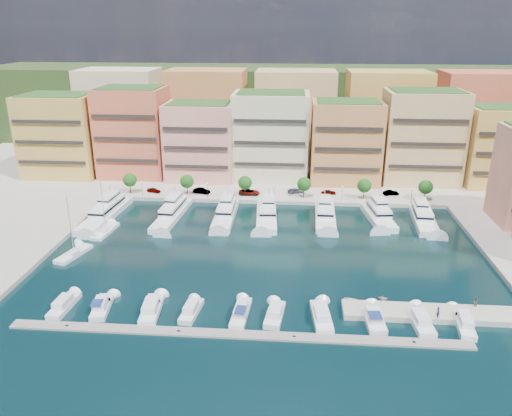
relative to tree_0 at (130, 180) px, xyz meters
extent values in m
plane|color=black|center=(40.00, -33.50, -4.74)|extent=(400.00, 400.00, 0.00)
cube|color=#9E998E|center=(40.00, 28.50, -4.74)|extent=(220.00, 64.00, 2.00)
cube|color=#1C3114|center=(40.00, 76.50, -4.74)|extent=(240.00, 40.00, 58.00)
cube|color=gray|center=(37.00, -63.50, -4.74)|extent=(72.00, 2.20, 0.35)
cube|color=#9E998E|center=(70.00, -55.50, -4.74)|extent=(32.00, 5.00, 2.00)
cube|color=gold|center=(-26.00, 16.50, 8.26)|extent=(22.00, 16.00, 24.00)
cube|color=black|center=(-26.00, 8.25, 8.26)|extent=(20.24, 0.50, 0.90)
cube|color=#264C1E|center=(-26.00, 16.50, 20.66)|extent=(19.36, 14.08, 0.80)
cube|color=#DC5849|center=(-4.00, 18.50, 9.26)|extent=(20.00, 16.00, 26.00)
cube|color=black|center=(-4.00, 10.25, 9.26)|extent=(18.40, 0.50, 0.90)
cube|color=#264C1E|center=(-4.00, 18.50, 22.66)|extent=(17.60, 14.08, 0.80)
cube|color=#F5A589|center=(17.00, 16.50, 7.26)|extent=(20.00, 15.00, 22.00)
cube|color=black|center=(17.00, 8.75, 7.26)|extent=(18.40, 0.50, 0.90)
cube|color=#264C1E|center=(17.00, 16.50, 18.66)|extent=(17.60, 13.20, 0.80)
cube|color=beige|center=(38.00, 18.50, 8.76)|extent=(22.00, 16.00, 25.00)
cube|color=black|center=(38.00, 10.25, 8.76)|extent=(20.24, 0.50, 0.90)
cube|color=#264C1E|center=(38.00, 18.50, 21.66)|extent=(19.36, 14.08, 0.80)
cube|color=#BE7C47|center=(60.00, 16.50, 7.76)|extent=(20.00, 15.00, 23.00)
cube|color=black|center=(60.00, 8.75, 7.76)|extent=(18.40, 0.50, 0.90)
cube|color=#264C1E|center=(60.00, 16.50, 19.66)|extent=(17.60, 13.20, 0.80)
cube|color=#D4BE70|center=(82.00, 18.50, 9.26)|extent=(22.00, 16.00, 26.00)
cube|color=black|center=(82.00, 10.25, 9.26)|extent=(20.24, 0.50, 0.90)
cube|color=#264C1E|center=(82.00, 18.50, 22.66)|extent=(19.36, 14.08, 0.80)
cube|color=gold|center=(104.00, 16.50, 7.26)|extent=(20.00, 15.00, 22.00)
cube|color=black|center=(104.00, 8.75, 7.26)|extent=(18.40, 0.50, 0.90)
cube|color=#264C1E|center=(104.00, 16.50, 18.66)|extent=(17.60, 13.20, 0.80)
cube|color=beige|center=(-15.00, 40.50, 11.26)|extent=(26.00, 18.00, 30.00)
cube|color=#BE7C47|center=(15.00, 40.50, 11.26)|extent=(26.00, 18.00, 30.00)
cube|color=#D4BE70|center=(45.00, 40.50, 11.26)|extent=(26.00, 18.00, 30.00)
cube|color=gold|center=(75.00, 40.50, 11.26)|extent=(26.00, 18.00, 30.00)
cube|color=#DC5849|center=(105.00, 40.50, 11.26)|extent=(26.00, 18.00, 30.00)
cylinder|color=#473323|center=(0.00, 0.00, -2.24)|extent=(0.24, 0.24, 3.00)
sphere|color=#1B4D16|center=(0.00, 0.00, 0.01)|extent=(3.80, 3.80, 3.80)
cylinder|color=#473323|center=(16.00, 0.00, -2.24)|extent=(0.24, 0.24, 3.00)
sphere|color=#1B4D16|center=(16.00, 0.00, 0.01)|extent=(3.80, 3.80, 3.80)
cylinder|color=#473323|center=(32.00, 0.00, -2.24)|extent=(0.24, 0.24, 3.00)
sphere|color=#1B4D16|center=(32.00, 0.00, 0.01)|extent=(3.80, 3.80, 3.80)
cylinder|color=#473323|center=(48.00, 0.00, -2.24)|extent=(0.24, 0.24, 3.00)
sphere|color=#1B4D16|center=(48.00, 0.00, 0.01)|extent=(3.80, 3.80, 3.80)
cylinder|color=#473323|center=(64.00, 0.00, -2.24)|extent=(0.24, 0.24, 3.00)
sphere|color=#1B4D16|center=(64.00, 0.00, 0.01)|extent=(3.80, 3.80, 3.80)
cylinder|color=#473323|center=(80.00, 0.00, -2.24)|extent=(0.24, 0.24, 3.00)
sphere|color=#1B4D16|center=(80.00, 0.00, 0.01)|extent=(3.80, 3.80, 3.80)
cylinder|color=black|center=(4.00, -2.30, -1.74)|extent=(0.10, 0.10, 4.00)
sphere|color=#FFF2CC|center=(4.00, -2.30, 0.31)|extent=(0.30, 0.30, 0.30)
cylinder|color=black|center=(22.00, -2.30, -1.74)|extent=(0.10, 0.10, 4.00)
sphere|color=#FFF2CC|center=(22.00, -2.30, 0.31)|extent=(0.30, 0.30, 0.30)
cylinder|color=black|center=(40.00, -2.30, -1.74)|extent=(0.10, 0.10, 4.00)
sphere|color=#FFF2CC|center=(40.00, -2.30, 0.31)|extent=(0.30, 0.30, 0.30)
cylinder|color=black|center=(58.00, -2.30, -1.74)|extent=(0.10, 0.10, 4.00)
sphere|color=#FFF2CC|center=(58.00, -2.30, 0.31)|extent=(0.30, 0.30, 0.30)
cylinder|color=black|center=(76.00, -2.30, -1.74)|extent=(0.10, 0.10, 4.00)
sphere|color=#FFF2CC|center=(76.00, -2.30, 0.31)|extent=(0.30, 0.30, 0.30)
cube|color=white|center=(-1.22, -16.75, -4.39)|extent=(6.46, 24.77, 2.30)
cube|color=white|center=(-1.22, -14.30, -2.34)|extent=(4.85, 13.71, 1.80)
cube|color=black|center=(-1.22, -14.30, -2.34)|extent=(4.92, 13.77, 0.55)
cube|color=white|center=(-1.22, -12.34, -0.74)|extent=(3.38, 7.53, 1.40)
cylinder|color=#B2B2B7|center=(-1.22, -10.87, 0.86)|extent=(0.14, 0.14, 1.80)
cube|color=white|center=(15.31, -15.57, -4.39)|extent=(5.94, 22.40, 2.30)
cube|color=white|center=(15.31, -13.36, -2.34)|extent=(4.45, 12.40, 1.80)
cube|color=black|center=(15.31, -13.36, -2.34)|extent=(4.51, 12.47, 0.55)
cube|color=white|center=(15.31, -11.59, -0.74)|extent=(3.09, 6.81, 1.40)
cylinder|color=#B2B2B7|center=(15.31, -10.26, 0.86)|extent=(0.14, 0.14, 1.80)
cube|color=black|center=(15.31, -15.57, -4.84)|extent=(5.99, 22.45, 0.35)
cube|color=white|center=(28.57, -14.52, -4.39)|extent=(4.72, 20.06, 2.30)
cube|color=white|center=(28.57, -12.51, -2.34)|extent=(3.84, 11.04, 1.80)
cube|color=black|center=(28.57, -12.51, -2.34)|extent=(3.90, 11.10, 0.55)
cube|color=white|center=(28.57, -10.91, -0.74)|extent=(2.79, 6.03, 1.40)
cylinder|color=#B2B2B7|center=(28.57, -9.71, 0.86)|extent=(0.14, 0.14, 1.80)
cube|color=white|center=(38.75, -14.49, -4.39)|extent=(6.00, 20.23, 2.30)
cube|color=white|center=(38.75, -12.49, -2.34)|extent=(4.59, 11.21, 1.80)
cube|color=black|center=(38.75, -12.49, -2.34)|extent=(4.65, 11.27, 0.55)
cube|color=white|center=(38.75, -10.89, -0.74)|extent=(3.23, 6.16, 1.40)
cylinder|color=#B2B2B7|center=(38.75, -9.69, 0.86)|extent=(0.14, 0.14, 1.80)
cube|color=white|center=(53.13, -13.85, -4.39)|extent=(5.16, 18.80, 2.30)
cube|color=white|center=(53.13, -11.98, -2.34)|extent=(4.12, 10.37, 1.80)
cube|color=black|center=(53.13, -11.98, -2.34)|extent=(4.18, 10.43, 0.55)
cube|color=white|center=(53.13, -10.48, -0.74)|extent=(2.97, 5.67, 1.40)
cylinder|color=#B2B2B7|center=(53.13, -9.36, 0.86)|extent=(0.14, 0.14, 1.80)
cube|color=black|center=(53.13, -13.85, -4.84)|extent=(5.21, 18.85, 0.35)
cube|color=white|center=(66.13, -12.99, -4.39)|extent=(7.00, 17.47, 2.30)
cube|color=white|center=(66.13, -11.29, -2.34)|extent=(5.12, 9.78, 1.80)
cube|color=black|center=(66.13, -11.29, -2.34)|extent=(5.18, 9.85, 0.55)
cube|color=white|center=(66.13, -9.94, -0.74)|extent=(3.51, 5.43, 1.40)
cylinder|color=#B2B2B7|center=(66.13, -8.92, 0.86)|extent=(0.14, 0.14, 1.80)
cube|color=white|center=(76.80, -13.85, -4.39)|extent=(6.10, 19.01, 2.30)
cube|color=white|center=(76.80, -11.98, -2.34)|extent=(4.62, 10.55, 1.80)
cube|color=black|center=(76.80, -11.98, -2.34)|extent=(4.68, 10.61, 0.55)
cube|color=white|center=(76.80, -10.49, -0.74)|extent=(3.23, 5.81, 1.40)
cylinder|color=#B2B2B7|center=(76.80, -9.36, 0.86)|extent=(0.14, 0.14, 1.80)
cube|color=white|center=(7.07, -58.00, -4.49)|extent=(2.86, 8.27, 1.40)
cube|color=white|center=(7.07, -58.41, -3.19)|extent=(2.11, 4.00, 1.10)
cube|color=black|center=(7.07, -56.78, -3.44)|extent=(1.78, 0.19, 0.55)
cube|color=white|center=(13.66, -58.00, -4.49)|extent=(3.55, 7.96, 1.40)
cube|color=white|center=(13.66, -58.38, -3.19)|extent=(2.45, 3.92, 1.10)
cube|color=black|center=(13.66, -56.85, -3.44)|extent=(1.81, 0.35, 0.55)
cube|color=navy|center=(13.66, -59.38, -2.59)|extent=(2.06, 2.52, 0.12)
cube|color=white|center=(22.19, -58.00, -4.49)|extent=(3.56, 9.10, 1.40)
cube|color=white|center=(22.19, -58.44, -3.19)|extent=(2.56, 4.44, 1.10)
cube|color=black|center=(22.19, -56.67, -3.44)|extent=(2.05, 0.27, 0.55)
cube|color=white|center=(28.89, -58.00, -4.49)|extent=(3.09, 7.44, 1.40)
cube|color=white|center=(28.89, -58.36, -3.19)|extent=(2.18, 3.64, 1.10)
cube|color=black|center=(28.89, -56.92, -3.44)|extent=(1.69, 0.28, 0.55)
cube|color=white|center=(37.18, -58.00, -4.49)|extent=(2.98, 8.99, 1.40)
cube|color=white|center=(37.18, -58.44, -3.19)|extent=(2.15, 4.36, 1.10)
cube|color=black|center=(37.18, -56.67, -3.44)|extent=(1.73, 0.22, 0.55)
cube|color=navy|center=(37.18, -59.59, -2.59)|extent=(1.85, 2.76, 0.12)
cube|color=white|center=(42.77, -58.00, -4.49)|extent=(3.42, 7.84, 1.40)
cube|color=white|center=(42.77, -58.38, -3.19)|extent=(2.42, 3.85, 1.10)
cube|color=black|center=(42.77, -56.86, -3.44)|extent=(1.88, 0.30, 0.55)
cube|color=white|center=(50.38, -58.00, -4.49)|extent=(3.64, 9.26, 1.40)
cube|color=white|center=(50.38, -58.45, -3.19)|extent=(2.58, 4.53, 1.10)
cube|color=black|center=(50.38, -56.64, -3.44)|extent=(2.01, 0.29, 0.55)
cube|color=white|center=(58.77, -58.00, -4.49)|extent=(3.27, 8.16, 1.40)
cube|color=white|center=(58.77, -58.40, -3.19)|extent=(2.41, 3.97, 1.10)
cube|color=black|center=(58.77, -56.80, -3.44)|extent=(2.03, 0.22, 0.55)
cube|color=navy|center=(58.77, -59.44, -2.59)|extent=(2.10, 2.51, 0.12)
cube|color=white|center=(66.12, -58.00, -4.49)|extent=(3.44, 8.53, 1.40)
cube|color=white|center=(66.12, -58.42, -3.19)|extent=(2.49, 4.16, 1.10)
cube|color=black|center=(66.12, -56.75, -3.44)|extent=(2.01, 0.26, 0.55)
cube|color=white|center=(72.89, -58.00, -4.49)|extent=(3.21, 9.04, 1.40)
cube|color=white|center=(72.89, -58.44, -3.19)|extent=(2.24, 4.41, 1.10)
cube|color=black|center=(72.89, -56.67, -3.44)|extent=(1.69, 0.27, 0.55)
cube|color=white|center=(2.23, -25.89, -4.54)|extent=(3.66, 9.89, 1.20)
cube|color=white|center=(2.23, -26.86, -3.64)|extent=(1.85, 2.57, 0.60)
cylinder|color=#B2B2B7|center=(2.23, -25.41, 2.06)|extent=(0.14, 0.14, 12.00)
cylinder|color=#B2B2B7|center=(2.23, -27.34, -2.94)|extent=(0.54, 4.34, 0.10)
cube|color=white|center=(0.06, -38.18, -4.54)|extent=(5.09, 9.65, 1.20)
cube|color=white|center=(0.06, -39.11, -3.64)|extent=(2.22, 2.67, 0.60)
cylinder|color=#B2B2B7|center=(0.06, -37.72, 2.06)|extent=(0.14, 0.14, 12.00)
cylinder|color=#B2B2B7|center=(0.06, -39.57, -2.94)|extent=(1.17, 4.04, 0.10)
imported|color=white|center=(56.05, -52.50, -4.38)|extent=(4.10, 3.51, 0.72)
imported|color=beige|center=(61.36, -50.97, -4.34)|extent=(1.77, 1.60, 0.81)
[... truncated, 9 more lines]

